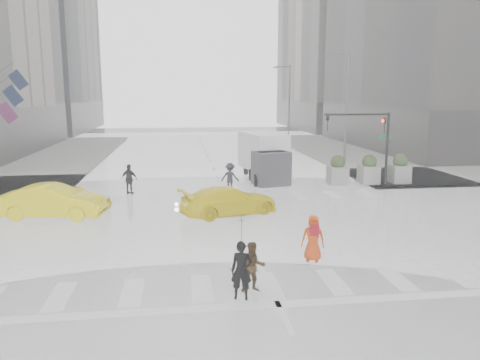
{
  "coord_description": "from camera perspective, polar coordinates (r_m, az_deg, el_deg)",
  "views": [
    {
      "loc": [
        -2.57,
        -18.91,
        5.65
      ],
      "look_at": [
        0.18,
        2.0,
        1.72
      ],
      "focal_mm": 35.0,
      "sensor_mm": 36.0,
      "label": 1
    }
  ],
  "objects": [
    {
      "name": "sidewalk_ne",
      "position": [
        42.94,
        23.55,
        2.21
      ],
      "size": [
        35.0,
        35.0,
        0.15
      ],
      "primitive_type": "cube",
      "color": "slate",
      "rests_on": "ground"
    },
    {
      "name": "street_lamp_far",
      "position": [
        58.48,
        5.89,
        9.81
      ],
      "size": [
        2.15,
        0.22,
        9.0
      ],
      "color": "#59595B",
      "rests_on": "ground"
    },
    {
      "name": "pedestrian_far_b",
      "position": [
        27.19,
        -1.22,
        0.35
      ],
      "size": [
        1.21,
        0.9,
        1.67
      ],
      "primitive_type": "imported",
      "rotation": [
        0.0,
        0.0,
        2.82
      ],
      "color": "black",
      "rests_on": "ground"
    },
    {
      "name": "pedestrian_black",
      "position": [
        12.87,
        0.19,
        -7.7
      ],
      "size": [
        1.15,
        1.17,
        2.43
      ],
      "rotation": [
        0.0,
        0.0,
        -0.22
      ],
      "color": "black",
      "rests_on": "ground"
    },
    {
      "name": "traffic_signal_pole",
      "position": [
        29.4,
        15.8,
        5.41
      ],
      "size": [
        4.45,
        0.42,
        4.5
      ],
      "color": "black",
      "rests_on": "ground"
    },
    {
      "name": "building_ne_far",
      "position": [
        81.99,
        16.01,
        17.6
      ],
      "size": [
        26.05,
        26.05,
        36.0
      ],
      "color": "#A69C91",
      "rests_on": "ground"
    },
    {
      "name": "taxi_rear",
      "position": [
        21.96,
        -1.32,
        -2.55
      ],
      "size": [
        4.47,
        3.05,
        1.34
      ],
      "primitive_type": "imported",
      "rotation": [
        0.0,
        0.0,
        1.88
      ],
      "color": "#FFEA0D",
      "rests_on": "ground"
    },
    {
      "name": "taxi_front",
      "position": [
        24.1,
        -19.65,
        -2.12
      ],
      "size": [
        3.89,
        2.5,
        1.23
      ],
      "primitive_type": "imported",
      "rotation": [
        0.0,
        0.0,
        1.26
      ],
      "color": "#FFEA0D",
      "rests_on": "ground"
    },
    {
      "name": "planter_east",
      "position": [
        30.68,
        18.88,
        1.23
      ],
      "size": [
        1.1,
        1.1,
        1.8
      ],
      "color": "slate",
      "rests_on": "ground"
    },
    {
      "name": "ground",
      "position": [
        19.91,
        0.24,
        -5.93
      ],
      "size": [
        120.0,
        120.0,
        0.0
      ],
      "primitive_type": "plane",
      "color": "black",
      "rests_on": "ground"
    },
    {
      "name": "road_markings",
      "position": [
        19.9,
        0.24,
        -5.92
      ],
      "size": [
        18.0,
        48.0,
        0.01
      ],
      "primitive_type": null,
      "color": "silver",
      "rests_on": "ground"
    },
    {
      "name": "planter_mid",
      "position": [
        29.84,
        15.43,
        1.17
      ],
      "size": [
        1.1,
        1.1,
        1.8
      ],
      "color": "slate",
      "rests_on": "ground"
    },
    {
      "name": "street_lamp_near",
      "position": [
        39.29,
        12.69,
        9.27
      ],
      "size": [
        2.15,
        0.22,
        9.0
      ],
      "color": "#59595B",
      "rests_on": "ground"
    },
    {
      "name": "box_truck",
      "position": [
        30.63,
        3.07,
        2.98
      ],
      "size": [
        2.15,
        5.72,
        3.04
      ],
      "rotation": [
        0.0,
        0.0,
        0.2
      ],
      "color": "silver",
      "rests_on": "ground"
    },
    {
      "name": "planter_west",
      "position": [
        29.13,
        11.8,
        1.11
      ],
      "size": [
        1.1,
        1.1,
        1.8
      ],
      "color": "slate",
      "rests_on": "ground"
    },
    {
      "name": "pedestrian_orange",
      "position": [
        16.15,
        8.89,
        -7.0
      ],
      "size": [
        0.92,
        0.77,
        1.6
      ],
      "rotation": [
        0.0,
        0.0,
        -0.39
      ],
      "color": "#C43D0D",
      "rests_on": "ground"
    },
    {
      "name": "pedestrian_far_a",
      "position": [
        27.17,
        -13.32,
        0.1
      ],
      "size": [
        1.16,
        0.94,
        1.71
      ],
      "primitive_type": "imported",
      "rotation": [
        0.0,
        0.0,
        2.76
      ],
      "color": "black",
      "rests_on": "ground"
    },
    {
      "name": "pedestrian_brown",
      "position": [
        13.62,
        1.62,
        -10.58
      ],
      "size": [
        0.76,
        0.62,
        1.48
      ],
      "primitive_type": "imported",
      "rotation": [
        0.0,
        0.0,
        0.09
      ],
      "color": "#402A16",
      "rests_on": "ground"
    },
    {
      "name": "taxi_mid",
      "position": [
        23.03,
        -21.81,
        -2.45
      ],
      "size": [
        4.87,
        2.32,
        1.54
      ],
      "primitive_type": "imported",
      "rotation": [
        0.0,
        0.0,
        1.42
      ],
      "color": "#FFEA0D",
      "rests_on": "ground"
    },
    {
      "name": "flag_cluster",
      "position": [
        39.45,
        -26.35,
        9.46
      ],
      "size": [
        2.87,
        3.06,
        4.69
      ],
      "color": "#59595B",
      "rests_on": "ground"
    }
  ]
}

